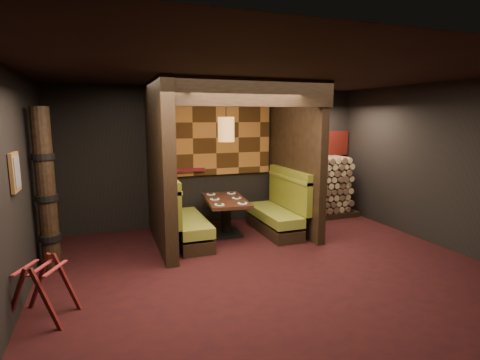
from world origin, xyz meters
name	(u,v)px	position (x,y,z in m)	size (l,w,h in m)	color
floor	(270,270)	(0.00, 0.00, -0.01)	(6.50, 5.50, 0.02)	black
ceiling	(272,72)	(0.00, 0.00, 2.86)	(6.50, 5.50, 0.02)	black
wall_back	(217,156)	(0.00, 2.76, 1.43)	(6.50, 0.02, 2.85)	black
wall_front	(425,229)	(0.00, -2.76, 1.43)	(6.50, 0.02, 2.85)	black
wall_left	(11,191)	(-3.26, 0.00, 1.43)	(0.02, 5.50, 2.85)	black
wall_right	(443,165)	(3.26, 0.00, 1.43)	(0.02, 5.50, 2.85)	black
partition_left	(159,166)	(-1.35, 1.65, 1.43)	(0.20, 2.20, 2.85)	black
partition_right	(295,159)	(1.30, 1.70, 1.43)	(0.15, 2.10, 2.85)	black
header_beam	(252,92)	(-0.02, 0.70, 2.63)	(2.85, 0.18, 0.44)	black
tapa_back_panel	(216,138)	(-0.02, 2.71, 1.82)	(2.40, 0.06, 1.55)	#A16328
tapa_side_panel	(164,140)	(-1.23, 1.82, 1.85)	(0.04, 1.85, 1.45)	#A16328
lacquer_shelf	(190,170)	(-0.60, 2.65, 1.18)	(0.60, 0.12, 0.07)	#591518
booth_bench_left	(183,221)	(-0.96, 1.65, 0.40)	(0.68, 1.60, 1.14)	black
booth_bench_right	(278,212)	(0.93, 1.65, 0.40)	(0.68, 1.60, 1.14)	black
dining_table	(226,211)	(-0.10, 1.81, 0.48)	(0.87, 1.42, 0.71)	black
place_settings	(226,198)	(-0.10, 1.81, 0.72)	(0.70, 1.14, 0.03)	white
pendant_lamp	(226,129)	(-0.10, 1.76, 2.03)	(0.30, 0.30, 1.05)	#A67035
framed_picture	(15,172)	(-3.22, 0.10, 1.62)	(0.05, 0.36, 0.46)	brown
luggage_rack	(42,288)	(-2.97, -0.38, 0.37)	(0.81, 0.70, 0.74)	#430F0E
totem_column	(46,192)	(-3.05, 1.10, 1.19)	(0.31, 0.31, 2.40)	black
firewood_stack	(319,187)	(2.29, 2.35, 0.68)	(1.73, 0.70, 1.36)	black
mosaic_header	(313,144)	(2.29, 2.68, 1.64)	(1.83, 0.10, 0.56)	maroon
bay_front_post	(293,158)	(1.39, 1.96, 1.43)	(0.08, 0.08, 2.85)	black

